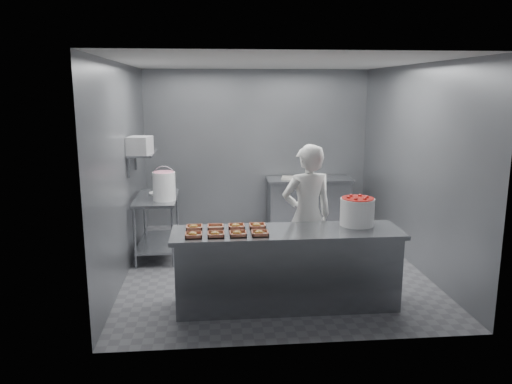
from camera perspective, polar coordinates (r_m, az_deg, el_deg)
The scene contains 24 objects.
floor at distance 7.19m, azimuth 1.82°, elevation -8.32°, with size 4.50×4.50×0.00m, color #4C4C51.
ceiling at distance 6.76m, azimuth 1.98°, elevation 14.57°, with size 4.50×4.50×0.00m, color white.
wall_back at distance 9.05m, azimuth 0.11°, elevation 4.99°, with size 4.00×0.04×2.80m, color slate.
wall_left at distance 6.88m, azimuth -14.87°, elevation 2.43°, with size 0.04×4.50×2.80m, color slate.
wall_right at distance 7.36m, azimuth 17.56°, elevation 2.87°, with size 0.04×4.50×2.80m, color slate.
service_counter at distance 5.78m, azimuth 3.53°, elevation -8.67°, with size 2.60×0.70×0.90m.
prep_table at distance 7.58m, azimuth -11.21°, elevation -2.80°, with size 0.60×1.20×0.90m.
back_counter at distance 9.01m, azimuth 6.03°, elevation -1.23°, with size 1.50×0.60×0.90m.
wall_shelf at distance 7.42m, azimuth -12.82°, elevation 4.36°, with size 0.35×0.90×0.03m, color slate.
tray_0 at distance 5.43m, azimuth -7.18°, elevation -4.86°, with size 0.19×0.18×0.06m.
tray_1 at distance 5.43m, azimuth -4.64°, elevation -4.82°, with size 0.19×0.18×0.06m.
tray_2 at distance 5.44m, azimuth -2.10°, elevation -4.76°, with size 0.19×0.18×0.06m.
tray_3 at distance 5.45m, azimuth 0.43°, elevation -4.70°, with size 0.19×0.18×0.06m.
tray_4 at distance 5.71m, azimuth -7.09°, elevation -4.03°, with size 0.19×0.18×0.06m.
tray_5 at distance 5.71m, azimuth -4.65°, elevation -4.01°, with size 0.19×0.18×0.04m.
tray_6 at distance 5.72m, azimuth -2.27°, elevation -3.93°, with size 0.19×0.18×0.06m.
tray_7 at distance 5.73m, azimuth 0.13°, elevation -3.87°, with size 0.19×0.18×0.06m.
worker at distance 6.27m, azimuth 5.86°, elevation -2.76°, with size 0.66×0.43×1.81m, color silver.
strawberry_tub at distance 5.92m, azimuth 11.50°, elevation -2.10°, with size 0.40×0.40×0.33m.
glaze_bucket at distance 7.22m, azimuth -10.46°, elevation 0.74°, with size 0.34×0.32×0.49m.
bucket_lid at distance 7.69m, azimuth -11.01°, elevation -0.13°, with size 0.31×0.31×0.02m, color white.
rag at distance 7.93m, azimuth -10.71°, elevation 0.22°, with size 0.13×0.11×0.02m, color #CCB28C.
appliance at distance 7.14m, azimuth -13.14°, elevation 5.20°, with size 0.29×0.33×0.25m, color gray.
paper_stack at distance 8.85m, azimuth 3.96°, elevation 1.65°, with size 0.30×0.22×0.04m, color silver.
Camera 1 is at (-0.85, -6.70, 2.47)m, focal length 35.00 mm.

